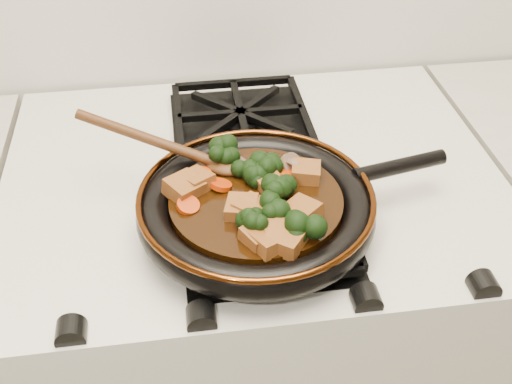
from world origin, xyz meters
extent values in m
cube|color=beige|center=(0.00, 1.69, 0.45)|extent=(0.76, 0.60, 0.90)
cylinder|color=black|center=(-0.01, 1.56, 0.93)|extent=(0.29, 0.29, 0.01)
torus|color=black|center=(-0.01, 1.56, 0.94)|extent=(0.32, 0.32, 0.04)
torus|color=#4B220A|center=(-0.01, 1.56, 0.96)|extent=(0.31, 0.31, 0.01)
cylinder|color=black|center=(0.20, 1.60, 0.96)|extent=(0.14, 0.05, 0.02)
cylinder|color=black|center=(-0.01, 1.56, 0.95)|extent=(0.23, 0.23, 0.02)
cube|color=brown|center=(0.01, 1.57, 0.97)|extent=(0.04, 0.04, 0.02)
cube|color=brown|center=(-0.11, 1.58, 0.97)|extent=(0.06, 0.06, 0.03)
cube|color=brown|center=(0.06, 1.59, 0.97)|extent=(0.05, 0.05, 0.03)
cube|color=brown|center=(-0.02, 1.52, 0.97)|extent=(0.06, 0.06, 0.03)
cube|color=brown|center=(-0.09, 1.59, 0.97)|extent=(0.05, 0.06, 0.03)
cube|color=brown|center=(-0.04, 1.53, 0.97)|extent=(0.05, 0.05, 0.03)
cube|color=brown|center=(0.01, 1.49, 0.97)|extent=(0.05, 0.04, 0.03)
cube|color=brown|center=(0.00, 1.47, 0.97)|extent=(0.04, 0.04, 0.02)
cube|color=brown|center=(-0.01, 1.46, 0.97)|extent=(0.05, 0.05, 0.03)
cube|color=brown|center=(0.01, 1.46, 0.97)|extent=(0.06, 0.06, 0.02)
cube|color=brown|center=(0.04, 1.51, 0.97)|extent=(0.06, 0.06, 0.03)
cube|color=brown|center=(-0.02, 1.48, 0.97)|extent=(0.05, 0.05, 0.02)
cylinder|color=#B52E05|center=(-0.06, 1.59, 0.96)|extent=(0.03, 0.03, 0.02)
cylinder|color=#B52E05|center=(-0.10, 1.55, 0.96)|extent=(0.03, 0.03, 0.02)
cylinder|color=#B52E05|center=(-0.08, 1.61, 0.96)|extent=(0.03, 0.03, 0.01)
cylinder|color=#B52E05|center=(-0.11, 1.58, 0.96)|extent=(0.03, 0.03, 0.01)
cylinder|color=#B52E05|center=(0.04, 1.60, 0.96)|extent=(0.03, 0.03, 0.01)
cylinder|color=brown|center=(0.04, 1.61, 0.97)|extent=(0.04, 0.04, 0.03)
cylinder|color=brown|center=(0.05, 1.61, 0.97)|extent=(0.04, 0.04, 0.03)
cylinder|color=brown|center=(-0.03, 1.64, 0.97)|extent=(0.04, 0.05, 0.03)
ellipsoid|color=#44240E|center=(-0.05, 1.63, 0.96)|extent=(0.07, 0.06, 0.02)
cylinder|color=#44240E|center=(-0.14, 1.67, 0.99)|extent=(0.02, 0.02, 0.22)
camera|label=1|loc=(-0.11, 0.91, 1.49)|focal=45.00mm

